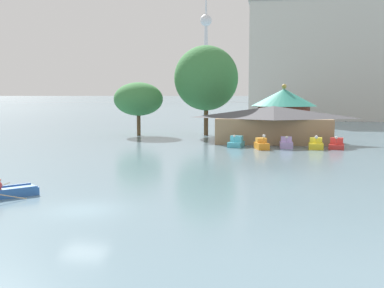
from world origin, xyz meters
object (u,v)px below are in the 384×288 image
pedal_boat_cyan (236,143)px  pedal_boat_orange (262,145)px  background_building_block (321,60)px  shoreline_tree_tall_left (138,99)px  distant_broadcast_tower (206,33)px  green_roof_pavilion (284,110)px  pedal_boat_red (337,144)px  pedal_boat_yellow (316,144)px  boathouse (273,124)px  shoreline_tree_mid (206,78)px  rowboat_with_rower (5,193)px  pedal_boat_lavender (286,143)px

pedal_boat_cyan → pedal_boat_orange: bearing=69.2°
pedal_boat_orange → background_building_block: background_building_block is taller
shoreline_tree_tall_left → distant_broadcast_tower: bearing=95.9°
green_roof_pavilion → shoreline_tree_tall_left: bearing=-176.3°
pedal_boat_red → shoreline_tree_tall_left: (-27.71, 13.39, 5.07)m
pedal_boat_yellow → pedal_boat_red: bearing=106.3°
boathouse → distant_broadcast_tower: bearing=99.3°
boathouse → green_roof_pavilion: green_roof_pavilion is taller
green_roof_pavilion → distant_broadcast_tower: bearing=99.9°
shoreline_tree_tall_left → shoreline_tree_mid: 10.85m
rowboat_with_rower → boathouse: (16.77, 36.52, 2.25)m
rowboat_with_rower → background_building_block: size_ratio=0.11×
green_roof_pavilion → background_building_block: 50.08m
pedal_boat_cyan → shoreline_tree_mid: shoreline_tree_mid is taller
pedal_boat_cyan → pedal_boat_orange: (3.09, -1.85, 0.00)m
pedal_boat_cyan → pedal_boat_lavender: 5.97m
boathouse → green_roof_pavilion: (1.49, 9.00, 1.44)m
rowboat_with_rower → pedal_boat_red: pedal_boat_red is taller
distant_broadcast_tower → green_roof_pavilion: bearing=-80.1°
boathouse → shoreline_tree_tall_left: (-20.39, 7.58, 3.05)m
pedal_boat_red → shoreline_tree_tall_left: bearing=-106.3°
pedal_boat_orange → distant_broadcast_tower: bearing=173.4°
rowboat_with_rower → pedal_boat_cyan: bearing=21.2°
pedal_boat_orange → boathouse: bearing=154.3°
shoreline_tree_mid → rowboat_with_rower: bearing=-98.0°
pedal_boat_orange → green_roof_pavilion: (2.85, 16.56, 3.43)m
background_building_block → boathouse: bearing=-101.2°
background_building_block → distant_broadcast_tower: distant_broadcast_tower is taller
pedal_boat_cyan → distant_broadcast_tower: distant_broadcast_tower is taller
pedal_boat_cyan → shoreline_tree_tall_left: (-15.95, 13.30, 5.04)m
pedal_boat_cyan → boathouse: bearing=152.2°
background_building_block → pedal_boat_red: bearing=-93.6°
shoreline_tree_mid → distant_broadcast_tower: bearing=97.8°
pedal_boat_yellow → distant_broadcast_tower: bearing=-167.3°
pedal_boat_yellow → shoreline_tree_mid: 23.59m
pedal_boat_lavender → background_building_block: 64.90m
green_roof_pavilion → pedal_boat_lavender: bearing=-89.9°
pedal_boat_red → pedal_boat_lavender: bearing=-82.1°
rowboat_with_rower → pedal_boat_red: 39.03m
pedal_boat_red → shoreline_tree_tall_left: 31.19m
green_roof_pavilion → shoreline_tree_tall_left: (-21.89, -1.42, 1.61)m
rowboat_with_rower → pedal_boat_orange: pedal_boat_orange is taller
green_roof_pavilion → background_building_block: bearing=78.4°
distant_broadcast_tower → background_building_block: bearing=-76.3°
pedal_boat_lavender → shoreline_tree_mid: (-11.76, 15.35, 8.24)m
rowboat_with_rower → distant_broadcast_tower: bearing=48.7°
pedal_boat_cyan → distant_broadcast_tower: (-47.52, 321.38, 52.16)m
rowboat_with_rower → boathouse: bearing=18.4°
shoreline_tree_mid → pedal_boat_cyan: bearing=-69.4°
pedal_boat_yellow → background_building_block: background_building_block is taller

